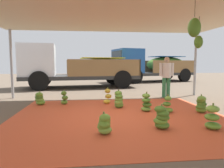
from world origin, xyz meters
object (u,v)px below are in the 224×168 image
Objects in this scene: banana_bunch_5 at (146,103)px; banana_bunch_4 at (168,105)px; banana_bunch_2 at (213,118)px; banana_bunch_8 at (64,98)px; banana_bunch_3 at (119,100)px; banana_bunch_7 at (162,118)px; banana_bunch_0 at (201,105)px; cargo_truck_main at (75,67)px; banana_bunch_1 at (104,124)px; banana_bunch_9 at (108,97)px; cargo_truck_far at (151,65)px; worker_0 at (167,74)px; banana_bunch_6 at (40,99)px.

banana_bunch_4 is at bearing -17.99° from banana_bunch_5.
banana_bunch_8 is at bearing 138.48° from banana_bunch_2.
banana_bunch_7 is (0.61, -2.09, -0.02)m from banana_bunch_3.
banana_bunch_7 reaches higher than banana_bunch_0.
cargo_truck_main reaches higher than banana_bunch_4.
banana_bunch_2 is 4.53m from banana_bunch_8.
cargo_truck_main is (-1.08, 8.11, 0.98)m from banana_bunch_1.
banana_bunch_1 is 2.38m from banana_bunch_3.
banana_bunch_9 is at bearing -2.49° from banana_bunch_8.
cargo_truck_far is 7.37m from worker_0.
banana_bunch_7 is at bearing -73.63° from banana_bunch_3.
banana_bunch_5 is at bearing -107.88° from cargo_truck_far.
banana_bunch_2 is at bearing -56.56° from banana_bunch_9.
banana_bunch_4 is 0.08× the size of cargo_truck_main.
cargo_truck_main is (-1.41, 5.13, 0.94)m from banana_bunch_9.
worker_0 is (1.61, 3.93, 0.73)m from banana_bunch_7.
banana_bunch_1 is 0.84× the size of banana_bunch_7.
banana_bunch_6 is at bearing -127.52° from cargo_truck_far.
banana_bunch_1 is at bearing -104.94° from banana_bunch_3.
cargo_truck_main is at bearing 114.61° from banana_bunch_4.
cargo_truck_far is (4.42, 11.33, 1.02)m from banana_bunch_1.
banana_bunch_2 is 1.08× the size of banana_bunch_4.
worker_0 is at bearing 55.57° from banana_bunch_1.
banana_bunch_1 is at bearing -96.25° from banana_bunch_9.
cargo_truck_far reaches higher than banana_bunch_1.
banana_bunch_3 is 9.85m from cargo_truck_far.
banana_bunch_2 is at bearing -35.73° from banana_bunch_6.
banana_bunch_2 is 5.17m from banana_bunch_6.
cargo_truck_main reaches higher than banana_bunch_2.
banana_bunch_4 is 3.36m from banana_bunch_8.
banana_bunch_0 is at bearing 68.38° from banana_bunch_2.
cargo_truck_main reaches higher than banana_bunch_3.
banana_bunch_3 reaches higher than banana_bunch_7.
cargo_truck_main is (0.04, 5.07, 0.96)m from banana_bunch_8.
cargo_truck_far is at bearing 63.88° from banana_bunch_9.
banana_bunch_2 is at bearing -53.79° from banana_bunch_3.
banana_bunch_7 reaches higher than banana_bunch_6.
worker_0 reaches higher than banana_bunch_3.
banana_bunch_4 is 1.11× the size of banana_bunch_6.
banana_bunch_5 is 1.08× the size of banana_bunch_7.
banana_bunch_9 reaches higher than banana_bunch_8.
banana_bunch_0 is at bearing -21.17° from banana_bunch_3.
cargo_truck_far reaches higher than banana_bunch_3.
banana_bunch_8 is at bearing 152.71° from banana_bunch_5.
banana_bunch_0 is 2.79m from worker_0.
banana_bunch_8 is at bearing -90.47° from cargo_truck_main.
banana_bunch_9 is at bearing -155.26° from worker_0.
banana_bunch_3 is at bearing -140.42° from worker_0.
banana_bunch_2 is 2.80m from banana_bunch_3.
cargo_truck_far is (5.55, 8.29, 1.01)m from banana_bunch_8.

